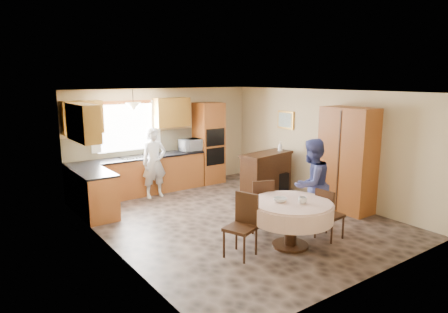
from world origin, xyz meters
TOP-DOWN VIEW (x-y plane):
  - floor at (0.00, 0.00)m, footprint 5.00×6.00m
  - ceiling at (0.00, 0.00)m, footprint 5.00×6.00m
  - wall_back at (0.00, 3.00)m, footprint 5.00×0.02m
  - wall_front at (0.00, -3.00)m, footprint 5.00×0.02m
  - wall_left at (-2.50, 0.00)m, footprint 0.02×6.00m
  - wall_right at (2.50, 0.00)m, footprint 0.02×6.00m
  - window at (-1.00, 2.98)m, footprint 1.40×0.03m
  - curtain_left at (-1.75, 2.93)m, footprint 0.22×0.02m
  - curtain_right at (-0.25, 2.93)m, footprint 0.22×0.02m
  - base_cab_back at (-0.85, 2.70)m, footprint 3.30×0.60m
  - counter_back at (-0.85, 2.70)m, footprint 3.30×0.64m
  - base_cab_left at (-2.20, 1.80)m, footprint 0.60×1.20m
  - counter_left at (-2.20, 1.80)m, footprint 0.64×1.20m
  - backsplash at (-0.85, 2.99)m, footprint 3.30×0.02m
  - wall_cab_left at (-2.05, 2.83)m, footprint 0.85×0.33m
  - wall_cab_right at (0.15, 2.83)m, footprint 0.90×0.33m
  - wall_cab_side at (-2.33, 1.80)m, footprint 0.33×1.20m
  - oven_tower at (1.15, 2.69)m, footprint 0.66×0.62m
  - oven_upper at (1.15, 2.38)m, footprint 0.56×0.01m
  - oven_lower at (1.15, 2.38)m, footprint 0.56×0.01m
  - pendant at (-1.00, 2.50)m, footprint 0.36×0.36m
  - sideboard at (1.58, 0.88)m, footprint 1.42×0.77m
  - space_heater at (1.89, 0.75)m, footprint 0.46×0.39m
  - cupboard at (2.22, -0.90)m, footprint 0.57×1.14m
  - dining_table at (-0.06, -1.58)m, footprint 1.36×1.36m
  - chair_left at (-0.89, -1.36)m, footprint 0.55×0.55m
  - chair_back at (-0.02, -0.78)m, footprint 0.55×0.55m
  - chair_right at (0.65, -1.74)m, footprint 0.42×0.42m
  - framed_picture at (2.47, 1.19)m, footprint 0.06×0.54m
  - microwave at (0.56, 2.65)m, footprint 0.54×0.37m
  - person_sink at (-0.63, 2.30)m, footprint 0.61×0.42m
  - person_dining at (0.80, -1.22)m, footprint 0.87×0.70m
  - bowl_sideboard at (1.34, 0.88)m, footprint 0.30×0.30m
  - bottle_sideboard at (2.00, 0.88)m, footprint 0.14×0.14m
  - cup_table at (0.01, -1.75)m, footprint 0.15×0.15m
  - bowl_table at (-0.23, -1.48)m, footprint 0.25×0.25m

SIDE VIEW (x-z plane):
  - floor at x=0.00m, z-range -0.01..0.01m
  - space_heater at x=1.89m, z-range 0.00..0.53m
  - base_cab_back at x=-0.85m, z-range 0.00..0.88m
  - base_cab_left at x=-2.20m, z-range 0.00..0.88m
  - sideboard at x=1.58m, z-range 0.00..0.96m
  - chair_right at x=0.65m, z-range 0.05..0.95m
  - chair_back at x=-0.02m, z-range 0.05..1.03m
  - chair_left at x=-0.89m, z-range 0.05..1.04m
  - dining_table at x=-0.06m, z-range 0.22..0.99m
  - oven_lower at x=1.15m, z-range 0.53..0.97m
  - bowl_table at x=-0.23m, z-range 0.78..0.84m
  - person_sink at x=-0.63m, z-range 0.00..1.63m
  - cup_table at x=0.01m, z-range 0.78..0.88m
  - person_dining at x=0.80m, z-range 0.00..1.69m
  - counter_back at x=-0.85m, z-range 0.88..0.92m
  - counter_left at x=-2.20m, z-range 0.88..0.92m
  - bowl_sideboard at x=1.34m, z-range 0.96..1.02m
  - oven_tower at x=1.15m, z-range 0.00..2.12m
  - microwave at x=0.56m, z-range 0.92..1.22m
  - cupboard at x=2.22m, z-range 0.00..2.17m
  - bottle_sideboard at x=2.00m, z-range 0.96..1.26m
  - backsplash at x=-0.85m, z-range 0.90..1.46m
  - wall_back at x=0.00m, z-range 0.00..2.50m
  - wall_front at x=0.00m, z-range 0.00..2.50m
  - wall_left at x=-2.50m, z-range 0.00..2.50m
  - wall_right at x=2.50m, z-range 0.00..2.50m
  - oven_upper at x=1.15m, z-range 1.02..1.48m
  - window at x=-1.00m, z-range 1.05..2.15m
  - curtain_left at x=-1.75m, z-range 1.08..2.22m
  - curtain_right at x=-0.25m, z-range 1.08..2.22m
  - framed_picture at x=2.47m, z-range 1.49..1.94m
  - wall_cab_left at x=-2.05m, z-range 1.55..2.27m
  - wall_cab_right at x=0.15m, z-range 1.55..2.27m
  - wall_cab_side at x=-2.33m, z-range 1.55..2.27m
  - pendant at x=-1.00m, z-range 2.03..2.21m
  - ceiling at x=0.00m, z-range 2.50..2.50m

